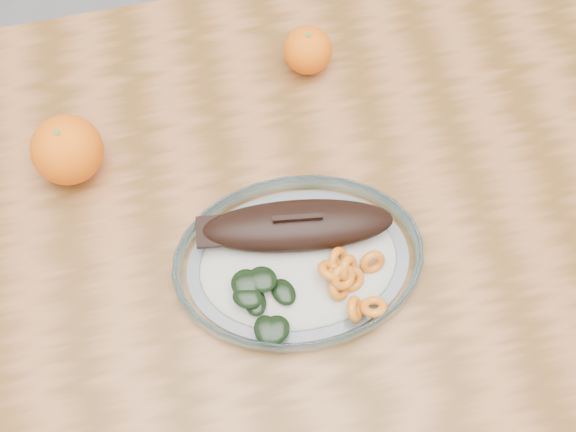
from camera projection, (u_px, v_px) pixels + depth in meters
The scene contains 5 objects.
ground at pixel (260, 365), 1.60m from camera, with size 3.00×3.00×0.00m, color slate.
dining_table at pixel (243, 266), 1.00m from camera, with size 1.20×0.80×0.75m.
plated_meal at pixel (298, 259), 0.88m from camera, with size 0.58×0.58×0.08m.
orange_left at pixel (67, 150), 0.91m from camera, with size 0.09×0.09×0.09m, color #FE3E05.
orange_right at pixel (308, 50), 0.99m from camera, with size 0.07×0.07×0.07m, color #FE3E05.
Camera 1 is at (-0.01, -0.34, 1.60)m, focal length 45.00 mm.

